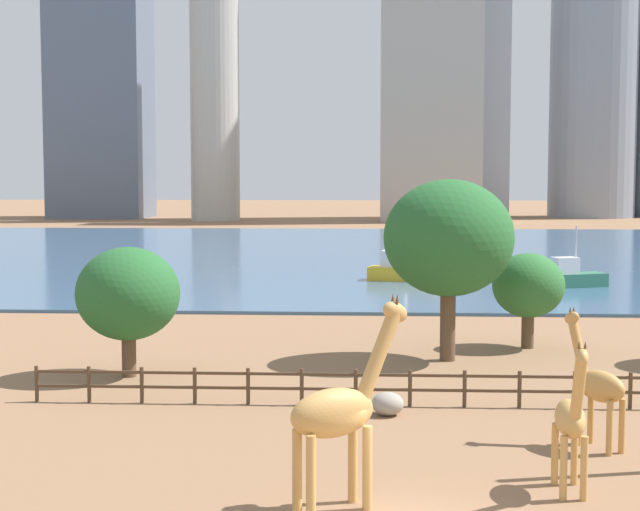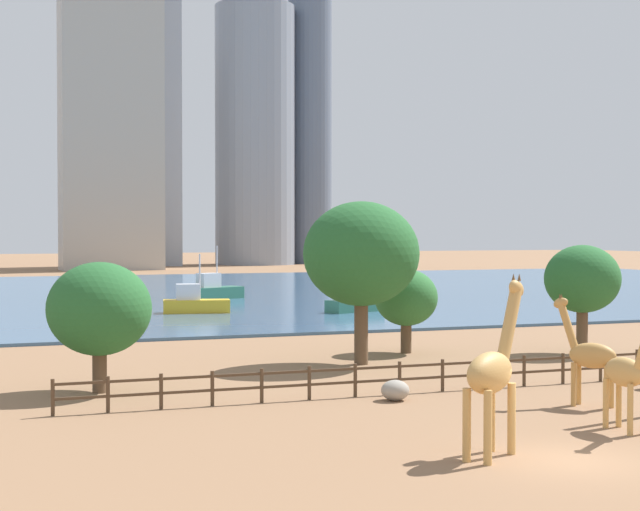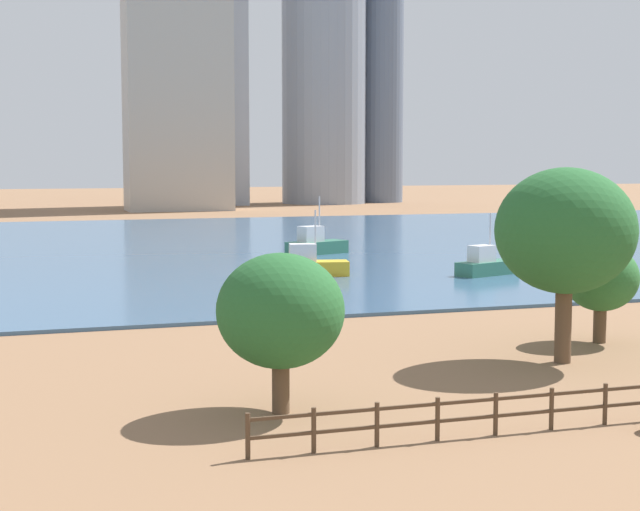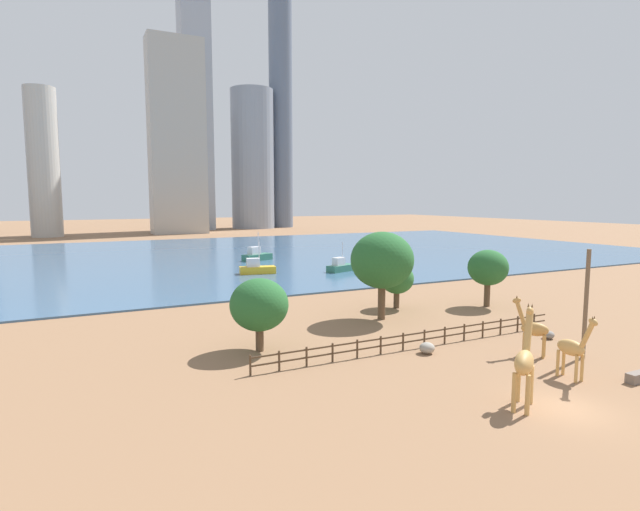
{
  "view_description": "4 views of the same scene",
  "coord_description": "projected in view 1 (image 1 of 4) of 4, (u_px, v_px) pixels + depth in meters",
  "views": [
    {
      "loc": [
        -1.0,
        -21.97,
        8.16
      ],
      "look_at": [
        -3.87,
        31.46,
        3.68
      ],
      "focal_mm": 55.0,
      "sensor_mm": 36.0,
      "label": 1
    },
    {
      "loc": [
        -16.13,
        -23.16,
        6.43
      ],
      "look_at": [
        2.96,
        28.08,
        5.13
      ],
      "focal_mm": 55.0,
      "sensor_mm": 36.0,
      "label": 2
    },
    {
      "loc": [
        -19.32,
        -13.59,
        8.2
      ],
      "look_at": [
        -3.31,
        35.14,
        3.21
      ],
      "focal_mm": 55.0,
      "sensor_mm": 36.0,
      "label": 3
    },
    {
      "loc": [
        -22.44,
        -16.38,
        10.75
      ],
      "look_at": [
        1.86,
        32.09,
        4.67
      ],
      "focal_mm": 28.0,
      "sensor_mm": 36.0,
      "label": 4
    }
  ],
  "objects": [
    {
      "name": "skyline_block_left",
      "position": [
        215.0,
        98.0,
        169.92
      ],
      "size": [
        8.52,
        8.52,
        42.37
      ],
      "primitive_type": "cylinder",
      "color": "#B7B2A8",
      "rests_on": "ground"
    },
    {
      "name": "harbor_water",
      "position": [
        382.0,
        253.0,
        99.11
      ],
      "size": [
        180.0,
        86.0,
        0.2
      ],
      "primitive_type": "cube",
      "color": "#3D6084",
      "rests_on": "ground"
    },
    {
      "name": "giraffe_young",
      "position": [
        597.0,
        385.0,
        29.02
      ],
      "size": [
        1.75,
        2.36,
        4.13
      ],
      "rotation": [
        0.0,
        0.0,
        2.14
      ],
      "color": "#C18C47",
      "rests_on": "ground"
    },
    {
      "name": "boat_ferry",
      "position": [
        401.0,
        270.0,
        73.06
      ],
      "size": [
        5.34,
        2.82,
        4.57
      ],
      "rotation": [
        0.0,
        0.0,
        6.08
      ],
      "color": "gold",
      "rests_on": "harbor_water"
    },
    {
      "name": "tree_right_tall",
      "position": [
        128.0,
        294.0,
        39.21
      ],
      "size": [
        4.17,
        4.17,
        5.24
      ],
      "color": "brown",
      "rests_on": "ground"
    },
    {
      "name": "skyline_block_central",
      "position": [
        593.0,
        79.0,
        181.96
      ],
      "size": [
        15.93,
        15.93,
        51.29
      ],
      "primitive_type": "cylinder",
      "color": "gray",
      "rests_on": "ground"
    },
    {
      "name": "skyline_tower_glass",
      "position": [
        431.0,
        43.0,
        164.66
      ],
      "size": [
        16.91,
        8.41,
        60.27
      ],
      "primitive_type": "cube",
      "color": "#ADA89E",
      "rests_on": "ground"
    },
    {
      "name": "tree_left_small",
      "position": [
        528.0,
        286.0,
        45.7
      ],
      "size": [
        3.36,
        3.36,
        4.47
      ],
      "color": "brown",
      "rests_on": "ground"
    },
    {
      "name": "tree_center_broad",
      "position": [
        449.0,
        239.0,
        42.42
      ],
      "size": [
        5.65,
        5.65,
        7.93
      ],
      "color": "brown",
      "rests_on": "ground"
    },
    {
      "name": "enclosure_fence",
      "position": [
        392.0,
        385.0,
        34.39
      ],
      "size": [
        26.12,
        0.14,
        1.3
      ],
      "color": "#4C3826",
      "rests_on": "ground"
    },
    {
      "name": "giraffe_tall",
      "position": [
        339.0,
        411.0,
        23.6
      ],
      "size": [
        3.17,
        2.48,
        5.2
      ],
      "rotation": [
        0.0,
        0.0,
        0.61
      ],
      "color": "tan",
      "rests_on": "ground"
    },
    {
      "name": "boulder_by_pole",
      "position": [
        388.0,
        404.0,
        33.12
      ],
      "size": [
        1.09,
        1.05,
        0.79
      ],
      "primitive_type": "ellipsoid",
      "color": "gray",
      "rests_on": "ground"
    },
    {
      "name": "boat_tug",
      "position": [
        571.0,
        277.0,
        68.95
      ],
      "size": [
        5.1,
        3.24,
        4.32
      ],
      "rotation": [
        0.0,
        0.0,
        0.34
      ],
      "color": "#337259",
      "rests_on": "harbor_water"
    },
    {
      "name": "boat_sailboat",
      "position": [
        455.0,
        254.0,
        87.58
      ],
      "size": [
        5.84,
        3.87,
        4.95
      ],
      "rotation": [
        0.0,
        0.0,
        0.38
      ],
      "color": "#337259",
      "rests_on": "harbor_water"
    },
    {
      "name": "giraffe_companion",
      "position": [
        571.0,
        420.0,
        24.84
      ],
      "size": [
        0.75,
        2.59,
        4.16
      ],
      "rotation": [
        0.0,
        0.0,
        4.7
      ],
      "color": "tan",
      "rests_on": "ground"
    },
    {
      "name": "ground_plane",
      "position": [
        382.0,
        252.0,
        102.1
      ],
      "size": [
        400.0,
        400.0,
        0.0
      ],
      "primitive_type": "plane",
      "color": "#8C6647"
    }
  ]
}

